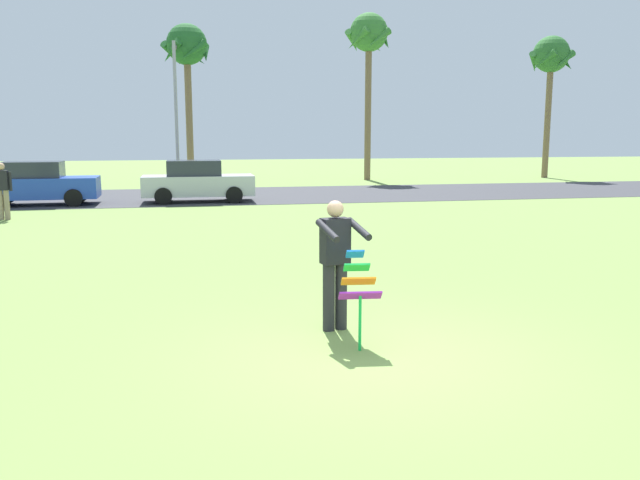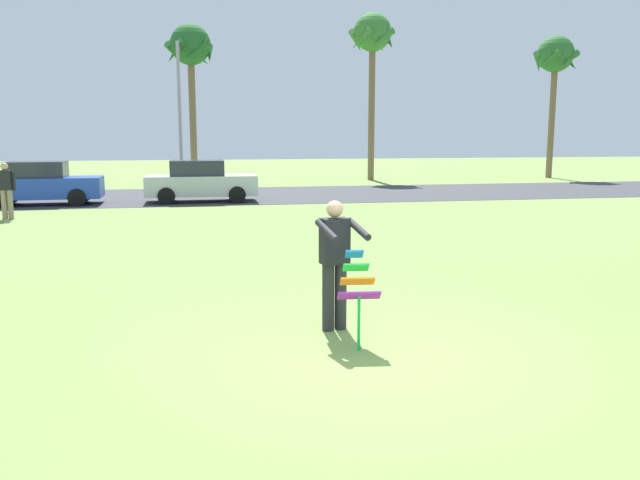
{
  "view_description": "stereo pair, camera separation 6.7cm",
  "coord_description": "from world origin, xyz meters",
  "px_view_note": "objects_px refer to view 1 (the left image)",
  "views": [
    {
      "loc": [
        -2.05,
        -6.88,
        2.57
      ],
      "look_at": [
        -0.23,
        2.13,
        1.05
      ],
      "focal_mm": 35.82,
      "sensor_mm": 36.0,
      "label": 1
    },
    {
      "loc": [
        -1.98,
        -6.89,
        2.57
      ],
      "look_at": [
        -0.23,
        2.13,
        1.05
      ],
      "focal_mm": 35.82,
      "sensor_mm": 36.0,
      "label": 2
    }
  ],
  "objects_px": {
    "palm_tree_far_left": "(551,60)",
    "streetlight_pole": "(176,105)",
    "person_walker_near": "(2,189)",
    "parked_car_blue": "(37,184)",
    "person_kite_flyer": "(336,260)",
    "parked_car_silver": "(197,182)",
    "palm_tree_centre_far": "(369,40)",
    "kite_held": "(358,284)",
    "palm_tree_right_near": "(187,51)"
  },
  "relations": [
    {
      "from": "kite_held",
      "to": "palm_tree_centre_far",
      "type": "bearing_deg",
      "value": 74.17
    },
    {
      "from": "person_kite_flyer",
      "to": "streetlight_pole",
      "type": "bearing_deg",
      "value": 95.66
    },
    {
      "from": "parked_car_blue",
      "to": "palm_tree_right_near",
      "type": "xyz_separation_m",
      "value": [
        5.54,
        9.99,
        6.07
      ]
    },
    {
      "from": "palm_tree_right_near",
      "to": "streetlight_pole",
      "type": "bearing_deg",
      "value": -103.94
    },
    {
      "from": "parked_car_silver",
      "to": "palm_tree_far_left",
      "type": "relative_size",
      "value": 0.51
    },
    {
      "from": "palm_tree_far_left",
      "to": "streetlight_pole",
      "type": "relative_size",
      "value": 1.18
    },
    {
      "from": "kite_held",
      "to": "parked_car_blue",
      "type": "height_order",
      "value": "parked_car_blue"
    },
    {
      "from": "parked_car_silver",
      "to": "streetlight_pole",
      "type": "bearing_deg",
      "value": 96.4
    },
    {
      "from": "kite_held",
      "to": "streetlight_pole",
      "type": "distance_m",
      "value": 25.53
    },
    {
      "from": "kite_held",
      "to": "person_kite_flyer",
      "type": "bearing_deg",
      "value": 100.0
    },
    {
      "from": "palm_tree_far_left",
      "to": "parked_car_blue",
      "type": "bearing_deg",
      "value": -158.98
    },
    {
      "from": "palm_tree_right_near",
      "to": "palm_tree_far_left",
      "type": "bearing_deg",
      "value": 0.49
    },
    {
      "from": "kite_held",
      "to": "parked_car_silver",
      "type": "distance_m",
      "value": 17.77
    },
    {
      "from": "person_kite_flyer",
      "to": "palm_tree_far_left",
      "type": "bearing_deg",
      "value": 54.87
    },
    {
      "from": "person_kite_flyer",
      "to": "parked_car_blue",
      "type": "distance_m",
      "value": 18.51
    },
    {
      "from": "kite_held",
      "to": "streetlight_pole",
      "type": "relative_size",
      "value": 0.16
    },
    {
      "from": "streetlight_pole",
      "to": "parked_car_blue",
      "type": "bearing_deg",
      "value": -123.24
    },
    {
      "from": "parked_car_blue",
      "to": "parked_car_silver",
      "type": "relative_size",
      "value": 1.01
    },
    {
      "from": "parked_car_blue",
      "to": "palm_tree_right_near",
      "type": "bearing_deg",
      "value": 60.99
    },
    {
      "from": "palm_tree_centre_far",
      "to": "palm_tree_far_left",
      "type": "height_order",
      "value": "palm_tree_centre_far"
    },
    {
      "from": "parked_car_blue",
      "to": "streetlight_pole",
      "type": "xyz_separation_m",
      "value": [
        4.93,
        7.52,
        3.22
      ]
    },
    {
      "from": "person_kite_flyer",
      "to": "palm_tree_centre_far",
      "type": "xyz_separation_m",
      "value": [
        8.1,
        27.43,
        6.78
      ]
    },
    {
      "from": "palm_tree_far_left",
      "to": "person_walker_near",
      "type": "height_order",
      "value": "palm_tree_far_left"
    },
    {
      "from": "kite_held",
      "to": "palm_tree_far_left",
      "type": "height_order",
      "value": "palm_tree_far_left"
    },
    {
      "from": "parked_car_blue",
      "to": "kite_held",
      "type": "bearing_deg",
      "value": -67.08
    },
    {
      "from": "parked_car_blue",
      "to": "palm_tree_right_near",
      "type": "distance_m",
      "value": 12.94
    },
    {
      "from": "palm_tree_right_near",
      "to": "person_walker_near",
      "type": "bearing_deg",
      "value": -111.81
    },
    {
      "from": "kite_held",
      "to": "person_walker_near",
      "type": "xyz_separation_m",
      "value": [
        -7.57,
        13.58,
        0.15
      ]
    },
    {
      "from": "kite_held",
      "to": "streetlight_pole",
      "type": "height_order",
      "value": "streetlight_pole"
    },
    {
      "from": "parked_car_blue",
      "to": "streetlight_pole",
      "type": "height_order",
      "value": "streetlight_pole"
    },
    {
      "from": "kite_held",
      "to": "palm_tree_right_near",
      "type": "distance_m",
      "value": 28.4
    },
    {
      "from": "person_kite_flyer",
      "to": "person_walker_near",
      "type": "distance_m",
      "value": 14.88
    },
    {
      "from": "parked_car_silver",
      "to": "streetlight_pole",
      "type": "distance_m",
      "value": 8.22
    },
    {
      "from": "palm_tree_far_left",
      "to": "palm_tree_centre_far",
      "type": "bearing_deg",
      "value": 178.57
    },
    {
      "from": "palm_tree_right_near",
      "to": "person_walker_near",
      "type": "xyz_separation_m",
      "value": [
        -5.64,
        -14.09,
        -5.91
      ]
    },
    {
      "from": "kite_held",
      "to": "parked_car_blue",
      "type": "distance_m",
      "value": 19.2
    },
    {
      "from": "person_kite_flyer",
      "to": "kite_held",
      "type": "xyz_separation_m",
      "value": [
        0.12,
        -0.7,
        -0.17
      ]
    },
    {
      "from": "parked_car_blue",
      "to": "parked_car_silver",
      "type": "bearing_deg",
      "value": 0.01
    },
    {
      "from": "parked_car_blue",
      "to": "palm_tree_far_left",
      "type": "relative_size",
      "value": 0.51
    },
    {
      "from": "parked_car_blue",
      "to": "person_kite_flyer",
      "type": "bearing_deg",
      "value": -66.59
    },
    {
      "from": "parked_car_silver",
      "to": "palm_tree_far_left",
      "type": "distance_m",
      "value": 23.85
    },
    {
      "from": "streetlight_pole",
      "to": "person_walker_near",
      "type": "distance_m",
      "value": 13.02
    },
    {
      "from": "kite_held",
      "to": "palm_tree_centre_far",
      "type": "relative_size",
      "value": 0.13
    },
    {
      "from": "kite_held",
      "to": "person_walker_near",
      "type": "distance_m",
      "value": 15.55
    },
    {
      "from": "kite_held",
      "to": "parked_car_blue",
      "type": "bearing_deg",
      "value": 112.92
    },
    {
      "from": "palm_tree_centre_far",
      "to": "palm_tree_far_left",
      "type": "relative_size",
      "value": 1.11
    },
    {
      "from": "kite_held",
      "to": "streetlight_pole",
      "type": "bearing_deg",
      "value": 95.78
    },
    {
      "from": "palm_tree_centre_far",
      "to": "kite_held",
      "type": "bearing_deg",
      "value": -105.83
    },
    {
      "from": "person_kite_flyer",
      "to": "palm_tree_centre_far",
      "type": "distance_m",
      "value": 29.39
    },
    {
      "from": "palm_tree_centre_far",
      "to": "streetlight_pole",
      "type": "xyz_separation_m",
      "value": [
        -10.53,
        -2.93,
        -3.74
      ]
    }
  ]
}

